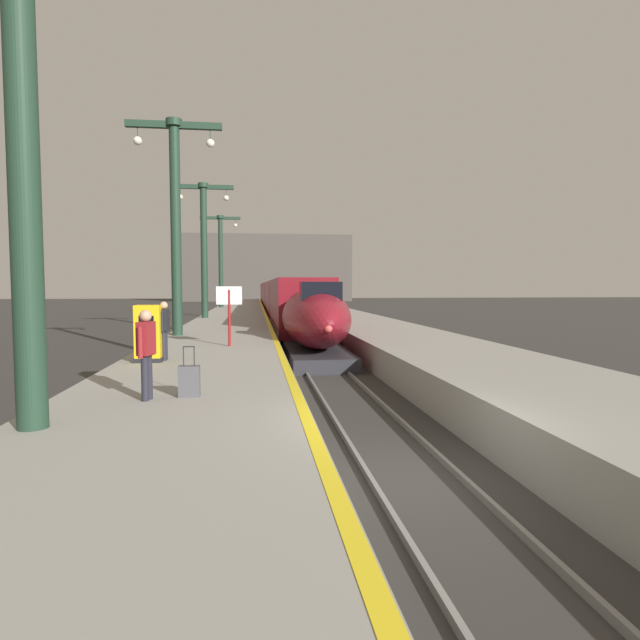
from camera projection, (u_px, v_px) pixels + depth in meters
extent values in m
plane|color=#33302D|center=(416.00, 481.00, 8.51)|extent=(260.00, 260.00, 0.00)
cube|color=gray|center=(231.00, 329.00, 32.47)|extent=(4.80, 110.00, 1.05)
cube|color=gray|center=(359.00, 328.00, 33.49)|extent=(4.80, 110.00, 1.05)
cube|color=yellow|center=(268.00, 320.00, 32.73)|extent=(0.20, 107.80, 0.01)
cube|color=slate|center=(282.00, 332.00, 35.64)|extent=(0.08, 110.00, 0.12)
cube|color=slate|center=(303.00, 332.00, 35.83)|extent=(0.08, 110.00, 0.12)
ellipsoid|color=maroon|center=(315.00, 318.00, 22.45)|extent=(2.78, 8.38, 2.56)
cube|color=#28282D|center=(316.00, 355.00, 22.14)|extent=(2.46, 7.12, 0.55)
cube|color=black|center=(321.00, 293.00, 20.51)|extent=(1.59, 1.00, 0.90)
sphere|color=#F24C4C|center=(328.00, 329.00, 18.39)|extent=(0.28, 0.28, 0.28)
cube|color=maroon|center=(297.00, 304.00, 31.85)|extent=(2.90, 14.00, 3.05)
cube|color=black|center=(274.00, 295.00, 31.64)|extent=(0.04, 11.90, 0.80)
cube|color=black|center=(320.00, 295.00, 31.99)|extent=(0.04, 11.90, 0.80)
cube|color=silver|center=(297.00, 325.00, 31.94)|extent=(2.92, 13.30, 0.24)
cube|color=black|center=(304.00, 341.00, 27.53)|extent=(2.03, 2.20, 0.56)
cube|color=black|center=(292.00, 328.00, 36.40)|extent=(2.03, 2.20, 0.56)
cube|color=maroon|center=(282.00, 298.00, 48.29)|extent=(2.90, 18.00, 3.05)
cube|color=black|center=(267.00, 292.00, 48.08)|extent=(0.04, 15.84, 0.80)
cube|color=black|center=(298.00, 292.00, 48.43)|extent=(0.04, 15.84, 0.80)
cube|color=black|center=(287.00, 322.00, 42.35)|extent=(2.03, 2.20, 0.56)
cube|color=black|center=(279.00, 314.00, 54.46)|extent=(2.03, 2.20, 0.56)
cube|color=maroon|center=(275.00, 295.00, 66.70)|extent=(2.90, 18.00, 3.05)
cube|color=black|center=(263.00, 290.00, 66.49)|extent=(0.04, 15.84, 0.80)
cube|color=black|center=(286.00, 290.00, 66.84)|extent=(0.04, 15.84, 0.80)
cube|color=black|center=(277.00, 311.00, 60.76)|extent=(2.03, 2.20, 0.56)
cube|color=black|center=(273.00, 307.00, 72.88)|extent=(2.03, 2.20, 0.56)
cube|color=maroon|center=(270.00, 293.00, 85.12)|extent=(2.90, 18.00, 3.05)
cube|color=black|center=(261.00, 290.00, 84.91)|extent=(0.04, 15.84, 0.80)
cube|color=black|center=(279.00, 290.00, 85.26)|extent=(0.04, 15.84, 0.80)
cube|color=black|center=(271.00, 305.00, 79.18)|extent=(2.03, 2.20, 0.56)
cube|color=black|center=(269.00, 303.00, 91.29)|extent=(2.03, 2.20, 0.56)
cylinder|color=#1E3828|center=(20.00, 71.00, 7.50)|extent=(0.44, 0.44, 10.42)
cylinder|color=#1E3828|center=(176.00, 229.00, 22.36)|extent=(0.44, 0.44, 9.18)
cylinder|color=#1E3828|center=(174.00, 123.00, 22.07)|extent=(0.68, 0.68, 0.30)
cube|color=#1E3828|center=(174.00, 125.00, 22.08)|extent=(4.00, 0.24, 0.28)
cylinder|color=#1E3828|center=(137.00, 132.00, 21.92)|extent=(0.03, 0.03, 0.60)
sphere|color=#EFEACC|center=(138.00, 141.00, 21.94)|extent=(0.36, 0.36, 0.36)
cylinder|color=#1E3828|center=(210.00, 135.00, 22.29)|extent=(0.03, 0.03, 0.60)
sphere|color=#EFEACC|center=(210.00, 143.00, 22.31)|extent=(0.36, 0.36, 0.36)
cylinder|color=#1E3828|center=(204.00, 251.00, 34.98)|extent=(0.44, 0.44, 8.97)
cylinder|color=#1E3828|center=(203.00, 185.00, 34.70)|extent=(0.68, 0.68, 0.30)
cube|color=#1E3828|center=(203.00, 187.00, 34.71)|extent=(4.00, 0.24, 0.28)
cylinder|color=#1E3828|center=(180.00, 192.00, 34.54)|extent=(0.03, 0.03, 0.60)
sphere|color=#EFEACC|center=(180.00, 197.00, 34.57)|extent=(0.36, 0.36, 0.36)
cylinder|color=#1E3828|center=(226.00, 193.00, 34.92)|extent=(0.03, 0.03, 0.60)
sphere|color=#EFEACC|center=(226.00, 198.00, 34.94)|extent=(0.36, 0.36, 0.36)
cylinder|color=#1E3828|center=(221.00, 262.00, 52.50)|extent=(0.44, 0.44, 9.18)
cylinder|color=#1E3828|center=(220.00, 217.00, 52.21)|extent=(0.68, 0.68, 0.30)
cube|color=#1E3828|center=(220.00, 218.00, 52.22)|extent=(4.00, 0.24, 0.28)
cylinder|color=#1E3828|center=(205.00, 221.00, 52.05)|extent=(0.03, 0.03, 0.60)
sphere|color=#EFEACC|center=(205.00, 225.00, 52.08)|extent=(0.36, 0.36, 0.36)
cylinder|color=#1E3828|center=(235.00, 222.00, 52.43)|extent=(0.03, 0.03, 0.60)
sphere|color=#EFEACC|center=(235.00, 225.00, 52.45)|extent=(0.36, 0.36, 0.36)
cylinder|color=#23232D|center=(145.00, 378.00, 9.66)|extent=(0.13, 0.13, 0.85)
cylinder|color=#23232D|center=(149.00, 377.00, 9.83)|extent=(0.13, 0.13, 0.85)
cube|color=maroon|center=(146.00, 338.00, 9.70)|extent=(0.31, 0.42, 0.62)
cylinder|color=maroon|center=(140.00, 342.00, 9.46)|extent=(0.09, 0.09, 0.58)
cylinder|color=maroon|center=(152.00, 340.00, 9.94)|extent=(0.09, 0.09, 0.58)
sphere|color=tan|center=(146.00, 316.00, 9.67)|extent=(0.22, 0.22, 0.22)
cylinder|color=#23232D|center=(165.00, 345.00, 15.07)|extent=(0.13, 0.13, 0.85)
cylinder|color=#23232D|center=(164.00, 346.00, 14.90)|extent=(0.13, 0.13, 0.85)
cube|color=black|center=(164.00, 320.00, 14.94)|extent=(0.26, 0.40, 0.62)
cylinder|color=black|center=(166.00, 321.00, 15.18)|extent=(0.09, 0.09, 0.58)
cylinder|color=black|center=(162.00, 322.00, 14.70)|extent=(0.09, 0.09, 0.58)
sphere|color=tan|center=(164.00, 305.00, 14.91)|extent=(0.22, 0.22, 0.22)
cube|color=#4C4C51|center=(189.00, 381.00, 10.05)|extent=(0.40, 0.22, 0.60)
cylinder|color=#262628|center=(184.00, 357.00, 10.01)|extent=(0.02, 0.02, 0.36)
cylinder|color=#262628|center=(194.00, 356.00, 10.03)|extent=(0.02, 0.02, 0.36)
cube|color=#262628|center=(189.00, 347.00, 10.01)|extent=(0.22, 0.03, 0.02)
cube|color=yellow|center=(149.00, 333.00, 14.70)|extent=(0.70, 0.56, 1.60)
cube|color=black|center=(146.00, 322.00, 14.39)|extent=(0.40, 0.02, 0.32)
cube|color=black|center=(149.00, 359.00, 14.75)|extent=(0.76, 0.62, 0.12)
cylinder|color=maroon|center=(229.00, 318.00, 18.52)|extent=(0.10, 0.10, 2.00)
cube|color=white|center=(229.00, 295.00, 18.47)|extent=(0.90, 0.06, 0.64)
cube|color=#4C4742|center=(266.00, 268.00, 109.04)|extent=(36.00, 2.00, 14.00)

